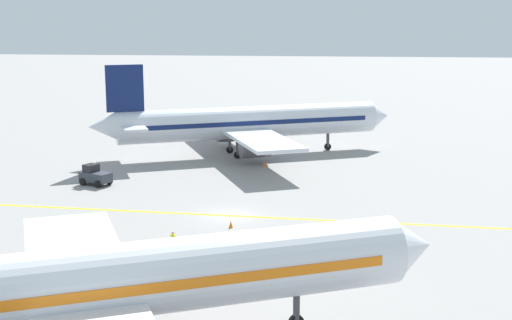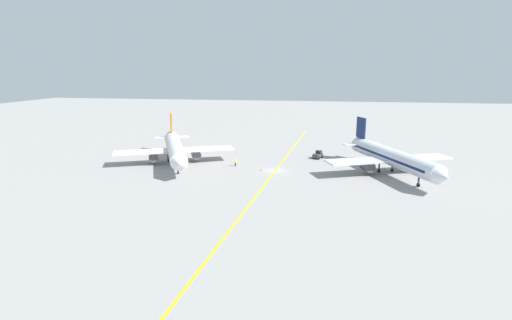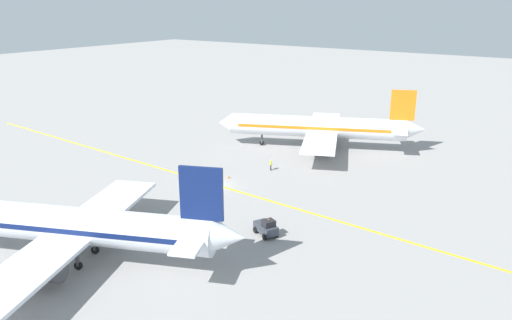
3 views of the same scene
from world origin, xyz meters
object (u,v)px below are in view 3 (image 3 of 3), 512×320
object	(u,v)px
ground_crew_worker	(271,164)
traffic_cone_mid_apron	(105,229)
airplane_at_gate	(69,225)
baggage_tug_dark	(266,228)
traffic_cone_near_nose	(228,176)
airplane_adjacent_stand	(319,127)

from	to	relation	value
ground_crew_worker	traffic_cone_mid_apron	world-z (taller)	ground_crew_worker
airplane_at_gate	ground_crew_worker	bearing A→B (deg)	-1.75
baggage_tug_dark	traffic_cone_mid_apron	bearing A→B (deg)	121.72
traffic_cone_near_nose	traffic_cone_mid_apron	distance (m)	21.64
ground_crew_worker	baggage_tug_dark	bearing A→B (deg)	-148.00
airplane_at_gate	traffic_cone_near_nose	bearing A→B (deg)	4.12
airplane_at_gate	traffic_cone_mid_apron	bearing A→B (deg)	23.59
airplane_adjacent_stand	airplane_at_gate	bearing A→B (deg)	178.42
baggage_tug_dark	airplane_adjacent_stand	bearing A→B (deg)	18.77
baggage_tug_dark	ground_crew_worker	xyz separation A→B (m)	(18.67, 11.66, 0.01)
baggage_tug_dark	ground_crew_worker	bearing A→B (deg)	32.00
airplane_adjacent_stand	ground_crew_worker	distance (m)	15.01
airplane_at_gate	traffic_cone_mid_apron	xyz separation A→B (m)	(6.02, 2.63, -3.43)
airplane_adjacent_stand	traffic_cone_near_nose	distance (m)	21.79
ground_crew_worker	traffic_cone_mid_apron	distance (m)	28.39
ground_crew_worker	traffic_cone_near_nose	bearing A→B (deg)	155.01
traffic_cone_mid_apron	airplane_at_gate	bearing A→B (deg)	-156.41
traffic_cone_near_nose	ground_crew_worker	bearing A→B (deg)	-24.99
airplane_at_gate	traffic_cone_mid_apron	world-z (taller)	airplane_at_gate
airplane_at_gate	traffic_cone_near_nose	distance (m)	27.93
traffic_cone_mid_apron	airplane_adjacent_stand	bearing A→B (deg)	-5.30
airplane_at_gate	ground_crew_worker	size ratio (longest dim) A/B	20.11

